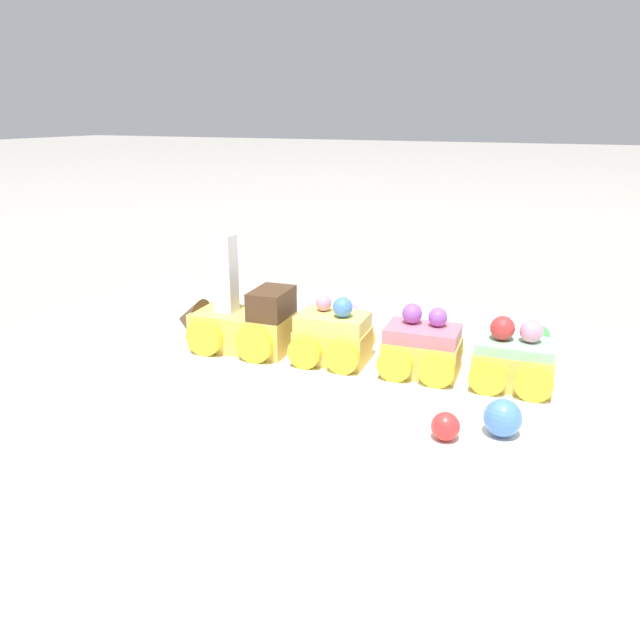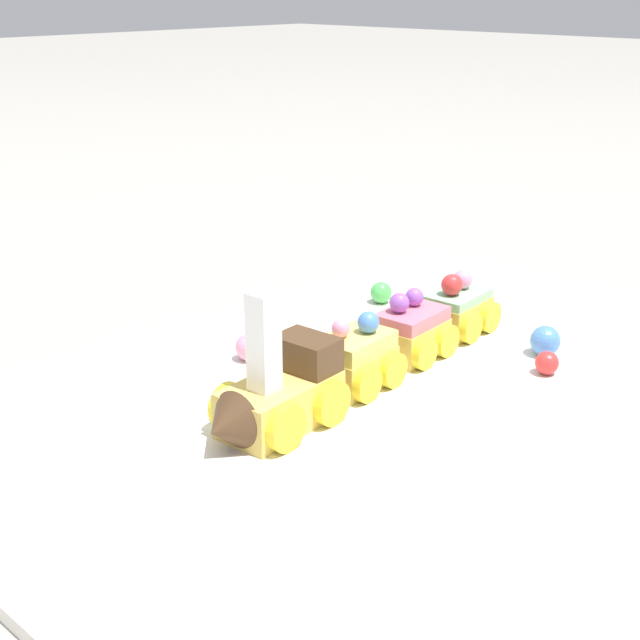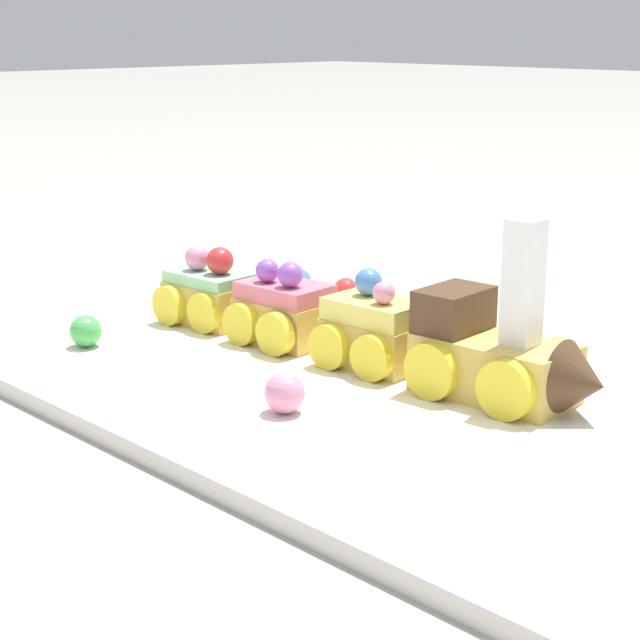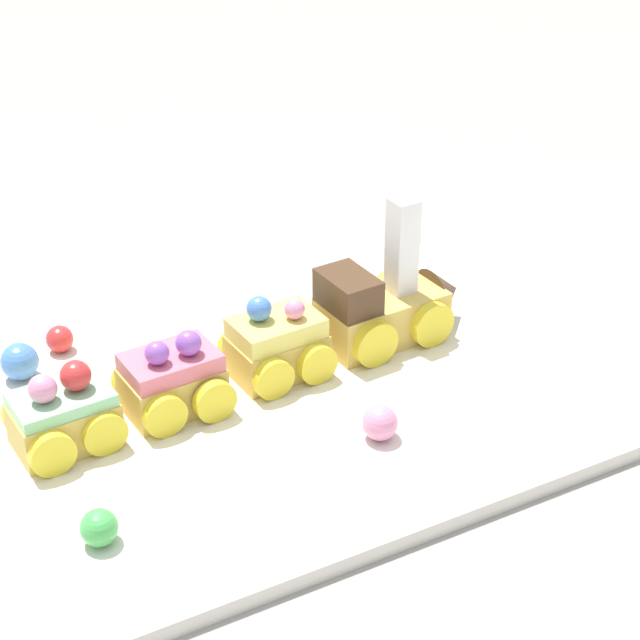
{
  "view_description": "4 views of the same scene",
  "coord_description": "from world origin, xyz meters",
  "px_view_note": "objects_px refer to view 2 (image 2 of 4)",
  "views": [
    {
      "loc": [
        -0.21,
        0.56,
        0.24
      ],
      "look_at": [
        0.03,
        0.03,
        0.05
      ],
      "focal_mm": 35.0,
      "sensor_mm": 36.0,
      "label": 1
    },
    {
      "loc": [
        0.55,
        0.5,
        0.35
      ],
      "look_at": [
        0.0,
        -0.02,
        0.06
      ],
      "focal_mm": 50.0,
      "sensor_mm": 36.0,
      "label": 2
    },
    {
      "loc": [
        0.5,
        -0.49,
        0.24
      ],
      "look_at": [
        0.01,
        -0.02,
        0.06
      ],
      "focal_mm": 60.0,
      "sensor_mm": 36.0,
      "label": 3
    },
    {
      "loc": [
        -0.29,
        -0.59,
        0.46
      ],
      "look_at": [
        0.03,
        -0.0,
        0.07
      ],
      "focal_mm": 60.0,
      "sensor_mm": 36.0,
      "label": 4
    }
  ],
  "objects_px": {
    "gumball_red": "(547,363)",
    "gumball_blue": "(545,341)",
    "cake_car_lemon": "(355,360)",
    "cake_car_strawberry": "(411,332)",
    "gumball_pink": "(249,347)",
    "cake_train_locomotive": "(274,396)",
    "gumball_green": "(381,293)",
    "cake_car_mint": "(457,310)"
  },
  "relations": [
    {
      "from": "gumball_green",
      "to": "gumball_red",
      "type": "bearing_deg",
      "value": 79.47
    },
    {
      "from": "cake_car_lemon",
      "to": "gumball_blue",
      "type": "relative_size",
      "value": 2.56
    },
    {
      "from": "cake_train_locomotive",
      "to": "cake_car_strawberry",
      "type": "bearing_deg",
      "value": -179.88
    },
    {
      "from": "cake_train_locomotive",
      "to": "cake_car_mint",
      "type": "height_order",
      "value": "cake_train_locomotive"
    },
    {
      "from": "gumball_pink",
      "to": "gumball_red",
      "type": "bearing_deg",
      "value": 126.78
    },
    {
      "from": "cake_car_mint",
      "to": "gumball_blue",
      "type": "bearing_deg",
      "value": 89.65
    },
    {
      "from": "gumball_green",
      "to": "gumball_blue",
      "type": "relative_size",
      "value": 0.82
    },
    {
      "from": "cake_car_strawberry",
      "to": "gumball_red",
      "type": "relative_size",
      "value": 3.42
    },
    {
      "from": "cake_train_locomotive",
      "to": "gumball_red",
      "type": "xyz_separation_m",
      "value": [
        -0.24,
        0.1,
        -0.02
      ]
    },
    {
      "from": "cake_train_locomotive",
      "to": "cake_car_strawberry",
      "type": "relative_size",
      "value": 1.74
    },
    {
      "from": "gumball_pink",
      "to": "cake_train_locomotive",
      "type": "bearing_deg",
      "value": 56.05
    },
    {
      "from": "cake_train_locomotive",
      "to": "cake_car_strawberry",
      "type": "xyz_separation_m",
      "value": [
        -0.19,
        -0.01,
        -0.01
      ]
    },
    {
      "from": "cake_train_locomotive",
      "to": "gumball_red",
      "type": "height_order",
      "value": "cake_train_locomotive"
    },
    {
      "from": "cake_car_lemon",
      "to": "gumball_blue",
      "type": "bearing_deg",
      "value": 149.86
    },
    {
      "from": "cake_train_locomotive",
      "to": "cake_car_lemon",
      "type": "height_order",
      "value": "cake_train_locomotive"
    },
    {
      "from": "cake_car_strawberry",
      "to": "gumball_red",
      "type": "xyz_separation_m",
      "value": [
        -0.05,
        0.12,
        -0.01
      ]
    },
    {
      "from": "cake_train_locomotive",
      "to": "gumball_green",
      "type": "bearing_deg",
      "value": -159.84
    },
    {
      "from": "cake_train_locomotive",
      "to": "gumball_blue",
      "type": "relative_size",
      "value": 4.47
    },
    {
      "from": "cake_car_lemon",
      "to": "gumball_red",
      "type": "relative_size",
      "value": 3.42
    },
    {
      "from": "gumball_red",
      "to": "gumball_blue",
      "type": "xyz_separation_m",
      "value": [
        -0.04,
        -0.02,
        0.0
      ]
    },
    {
      "from": "cake_train_locomotive",
      "to": "gumball_green",
      "type": "relative_size",
      "value": 5.42
    },
    {
      "from": "cake_car_strawberry",
      "to": "gumball_red",
      "type": "distance_m",
      "value": 0.13
    },
    {
      "from": "gumball_blue",
      "to": "cake_train_locomotive",
      "type": "bearing_deg",
      "value": -15.65
    },
    {
      "from": "cake_train_locomotive",
      "to": "cake_car_mint",
      "type": "xyz_separation_m",
      "value": [
        -0.27,
        -0.02,
        -0.01
      ]
    },
    {
      "from": "cake_car_lemon",
      "to": "cake_train_locomotive",
      "type": "bearing_deg",
      "value": -0.03
    },
    {
      "from": "cake_car_mint",
      "to": "gumball_green",
      "type": "distance_m",
      "value": 0.11
    },
    {
      "from": "cake_car_strawberry",
      "to": "gumball_pink",
      "type": "distance_m",
      "value": 0.15
    },
    {
      "from": "cake_car_lemon",
      "to": "gumball_red",
      "type": "bearing_deg",
      "value": 137.38
    },
    {
      "from": "cake_car_strawberry",
      "to": "cake_train_locomotive",
      "type": "bearing_deg",
      "value": 0.12
    },
    {
      "from": "cake_car_strawberry",
      "to": "gumball_green",
      "type": "relative_size",
      "value": 3.1
    },
    {
      "from": "gumball_red",
      "to": "gumball_blue",
      "type": "height_order",
      "value": "gumball_blue"
    },
    {
      "from": "cake_car_lemon",
      "to": "gumball_blue",
      "type": "distance_m",
      "value": 0.19
    },
    {
      "from": "cake_car_mint",
      "to": "gumball_red",
      "type": "distance_m",
      "value": 0.13
    },
    {
      "from": "cake_car_lemon",
      "to": "cake_car_strawberry",
      "type": "xyz_separation_m",
      "value": [
        -0.09,
        -0.01,
        -0.0
      ]
    },
    {
      "from": "gumball_green",
      "to": "cake_car_mint",
      "type": "bearing_deg",
      "value": 83.91
    },
    {
      "from": "cake_car_lemon",
      "to": "gumball_red",
      "type": "xyz_separation_m",
      "value": [
        -0.14,
        0.11,
        -0.01
      ]
    },
    {
      "from": "cake_car_lemon",
      "to": "cake_car_strawberry",
      "type": "height_order",
      "value": "cake_car_lemon"
    },
    {
      "from": "gumball_pink",
      "to": "gumball_red",
      "type": "height_order",
      "value": "gumball_pink"
    },
    {
      "from": "gumball_pink",
      "to": "gumball_red",
      "type": "relative_size",
      "value": 1.18
    },
    {
      "from": "cake_car_lemon",
      "to": "cake_car_mint",
      "type": "relative_size",
      "value": 1.0
    },
    {
      "from": "cake_train_locomotive",
      "to": "cake_car_lemon",
      "type": "bearing_deg",
      "value": 179.97
    },
    {
      "from": "cake_train_locomotive",
      "to": "gumball_blue",
      "type": "distance_m",
      "value": 0.29
    }
  ]
}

